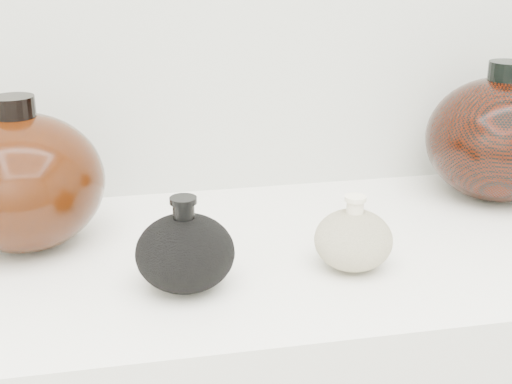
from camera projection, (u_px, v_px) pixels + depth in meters
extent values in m
cube|color=silver|center=(273.00, 257.00, 1.01)|extent=(1.20, 0.50, 0.03)
ellipsoid|color=black|center=(185.00, 253.00, 0.87)|extent=(0.12, 0.12, 0.10)
cylinder|color=black|center=(184.00, 211.00, 0.85)|extent=(0.03, 0.03, 0.03)
cylinder|color=black|center=(183.00, 200.00, 0.85)|extent=(0.03, 0.03, 0.01)
ellipsoid|color=#BDB497|center=(353.00, 240.00, 0.93)|extent=(0.11, 0.11, 0.08)
cylinder|color=beige|center=(355.00, 207.00, 0.91)|extent=(0.02, 0.02, 0.02)
cylinder|color=beige|center=(355.00, 198.00, 0.91)|extent=(0.03, 0.03, 0.01)
ellipsoid|color=black|center=(23.00, 182.00, 0.98)|extent=(0.22, 0.22, 0.19)
cylinder|color=black|center=(14.00, 110.00, 0.94)|extent=(0.06, 0.06, 0.04)
ellipsoid|color=black|center=(499.00, 139.00, 1.15)|extent=(0.30, 0.30, 0.20)
cylinder|color=black|center=(507.00, 73.00, 1.12)|extent=(0.08, 0.08, 0.04)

